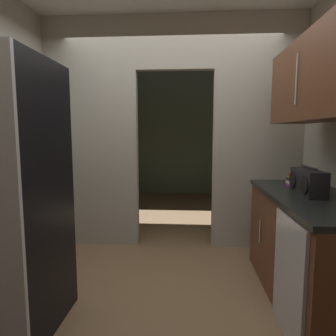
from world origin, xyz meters
TOP-DOWN VIEW (x-y plane):
  - ground at (0.00, 0.00)m, footprint 20.00×20.00m
  - kitchen_partition at (-0.01, 1.29)m, footprint 3.07×0.12m
  - adjoining_room_shell at (0.00, 3.44)m, footprint 3.07×3.30m
  - lower_cabinet_run at (1.20, 0.09)m, footprint 0.67×1.61m
  - dishwasher at (0.88, -0.36)m, footprint 0.02×0.56m
  - upper_cabinet_counterside at (1.20, 0.09)m, footprint 0.36×1.45m
  - boombox at (1.17, 0.14)m, footprint 0.16×0.43m
  - book_stack at (1.20, 0.51)m, footprint 0.13×0.16m

SIDE VIEW (x-z plane):
  - ground at x=0.00m, z-range 0.00..0.00m
  - dishwasher at x=0.88m, z-range 0.00..0.83m
  - lower_cabinet_run at x=1.20m, z-range 0.00..0.90m
  - book_stack at x=1.20m, z-range 0.89..1.01m
  - boombox at x=1.17m, z-range 0.88..1.11m
  - adjoining_room_shell at x=0.00m, z-range 0.00..2.75m
  - kitchen_partition at x=-0.01m, z-range 0.09..2.84m
  - upper_cabinet_counterside at x=1.20m, z-range 1.48..2.12m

